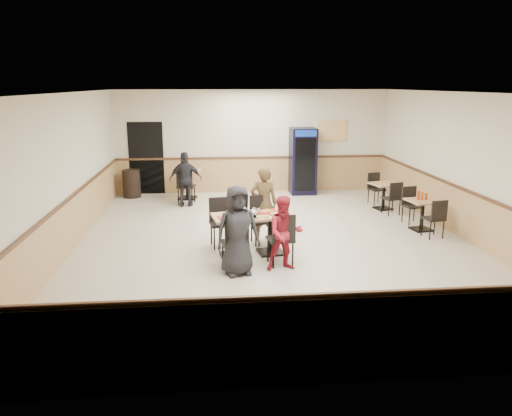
{
  "coord_description": "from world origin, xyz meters",
  "views": [
    {
      "loc": [
        -1.31,
        -9.68,
        3.17
      ],
      "look_at": [
        -0.42,
        -0.5,
        0.86
      ],
      "focal_mm": 35.0,
      "sensor_mm": 36.0,
      "label": 1
    }
  ],
  "objects": [
    {
      "name": "ground",
      "position": [
        0.0,
        0.0,
        0.0
      ],
      "size": [
        10.0,
        10.0,
        0.0
      ],
      "primitive_type": "plane",
      "color": "beige",
      "rests_on": "ground"
    },
    {
      "name": "room_shell",
      "position": [
        1.78,
        2.55,
        0.58
      ],
      "size": [
        10.0,
        10.0,
        10.0
      ],
      "color": "silver",
      "rests_on": "ground"
    },
    {
      "name": "main_table",
      "position": [
        -0.52,
        -0.71,
        0.52
      ],
      "size": [
        1.56,
        0.95,
        0.78
      ],
      "rotation": [
        0.0,
        0.0,
        0.15
      ],
      "color": "black",
      "rests_on": "ground"
    },
    {
      "name": "main_chairs",
      "position": [
        -0.57,
        -0.72,
        0.5
      ],
      "size": [
        1.54,
        1.89,
        0.99
      ],
      "rotation": [
        0.0,
        0.0,
        0.15
      ],
      "color": "black",
      "rests_on": "ground"
    },
    {
      "name": "diner_woman_left",
      "position": [
        -0.84,
        -1.66,
        0.77
      ],
      "size": [
        0.85,
        0.65,
        1.54
      ],
      "primitive_type": "imported",
      "rotation": [
        0.0,
        0.0,
        0.24
      ],
      "color": "black",
      "rests_on": "ground"
    },
    {
      "name": "diner_woman_right",
      "position": [
        -0.02,
        -1.53,
        0.66
      ],
      "size": [
        0.69,
        0.56,
        1.32
      ],
      "primitive_type": "imported",
      "rotation": [
        0.0,
        0.0,
        0.11
      ],
      "color": "maroon",
      "rests_on": "ground"
    },
    {
      "name": "diner_man_opposite",
      "position": [
        -0.19,
        0.24,
        0.77
      ],
      "size": [
        0.59,
        0.42,
        1.53
      ],
      "primitive_type": "imported",
      "rotation": [
        0.0,
        0.0,
        3.05
      ],
      "color": "brown",
      "rests_on": "ground"
    },
    {
      "name": "lone_diner",
      "position": [
        -1.91,
        3.29,
        0.72
      ],
      "size": [
        0.85,
        0.35,
        1.45
      ],
      "primitive_type": "imported",
      "rotation": [
        0.0,
        0.0,
        3.14
      ],
      "color": "black",
      "rests_on": "ground"
    },
    {
      "name": "tabletop_clutter",
      "position": [
        -0.54,
        -0.77,
        0.81
      ],
      "size": [
        1.29,
        0.77,
        0.12
      ],
      "rotation": [
        0.0,
        0.0,
        0.15
      ],
      "color": "#B50C0F",
      "rests_on": "main_table"
    },
    {
      "name": "side_table_near",
      "position": [
        3.37,
        0.56,
        0.45
      ],
      "size": [
        0.73,
        0.73,
        0.68
      ],
      "rotation": [
        0.0,
        0.0,
        0.16
      ],
      "color": "black",
      "rests_on": "ground"
    },
    {
      "name": "side_table_near_chair_south",
      "position": [
        3.37,
        0.02,
        0.43
      ],
      "size": [
        0.46,
        0.46,
        0.86
      ],
      "primitive_type": null,
      "rotation": [
        0.0,
        0.0,
        3.3
      ],
      "color": "black",
      "rests_on": "ground"
    },
    {
      "name": "side_table_near_chair_north",
      "position": [
        3.37,
        1.11,
        0.43
      ],
      "size": [
        0.46,
        0.46,
        0.86
      ],
      "primitive_type": null,
      "rotation": [
        0.0,
        0.0,
        0.16
      ],
      "color": "black",
      "rests_on": "ground"
    },
    {
      "name": "side_table_far",
      "position": [
        3.18,
        2.5,
        0.45
      ],
      "size": [
        0.76,
        0.76,
        0.68
      ],
      "rotation": [
        0.0,
        0.0,
        0.23
      ],
      "color": "black",
      "rests_on": "ground"
    },
    {
      "name": "side_table_far_chair_south",
      "position": [
        3.18,
        1.96,
        0.43
      ],
      "size": [
        0.48,
        0.48,
        0.86
      ],
      "primitive_type": null,
      "rotation": [
        0.0,
        0.0,
        3.38
      ],
      "color": "black",
      "rests_on": "ground"
    },
    {
      "name": "side_table_far_chair_north",
      "position": [
        3.18,
        3.04,
        0.43
      ],
      "size": [
        0.48,
        0.48,
        0.86
      ],
      "primitive_type": null,
      "rotation": [
        0.0,
        0.0,
        0.23
      ],
      "color": "black",
      "rests_on": "ground"
    },
    {
      "name": "condiment_caddy",
      "position": [
        3.34,
        0.61,
        0.77
      ],
      "size": [
        0.23,
        0.06,
        0.2
      ],
      "color": "#B7290D",
      "rests_on": "side_table_near"
    },
    {
      "name": "back_table",
      "position": [
        -1.91,
        4.2,
        0.54
      ],
      "size": [
        0.87,
        0.87,
        0.8
      ],
      "rotation": [
        0.0,
        0.0,
        -0.17
      ],
      "color": "black",
      "rests_on": "ground"
    },
    {
      "name": "back_table_chair_lone",
      "position": [
        -1.91,
        3.56,
        0.51
      ],
      "size": [
        0.54,
        0.54,
        1.02
      ],
      "primitive_type": null,
      "rotation": [
        0.0,
        0.0,
        2.97
      ],
      "color": "black",
      "rests_on": "ground"
    },
    {
      "name": "pepsi_cooler",
      "position": [
        1.45,
        4.59,
        0.96
      ],
      "size": [
        0.73,
        0.74,
        1.92
      ],
      "rotation": [
        0.0,
        0.0,
        0.01
      ],
      "color": "black",
      "rests_on": "ground"
    },
    {
      "name": "trash_bin",
      "position": [
        -3.5,
        4.55,
        0.39
      ],
      "size": [
        0.5,
        0.5,
        0.79
      ],
      "primitive_type": "cylinder",
      "color": "black",
      "rests_on": "ground"
    }
  ]
}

